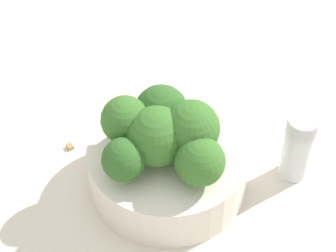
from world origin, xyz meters
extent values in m
plane|color=beige|center=(0.00, 0.00, 0.00)|extent=(3.00, 3.00, 0.00)
cylinder|color=silver|center=(0.00, 0.00, 0.03)|extent=(0.17, 0.17, 0.05)
cylinder|color=#8EB770|center=(0.02, 0.01, 0.06)|extent=(0.02, 0.02, 0.02)
sphere|color=#2D5B23|center=(0.02, 0.01, 0.09)|extent=(0.06, 0.06, 0.06)
cylinder|color=#8EB770|center=(0.00, 0.04, 0.07)|extent=(0.02, 0.02, 0.03)
sphere|color=#386B28|center=(0.00, 0.04, 0.09)|extent=(0.05, 0.05, 0.05)
cylinder|color=#7A9E5B|center=(-0.04, 0.04, 0.06)|extent=(0.02, 0.02, 0.02)
sphere|color=#2D5B23|center=(-0.04, 0.04, 0.08)|extent=(0.04, 0.04, 0.04)
cylinder|color=#8EB770|center=(-0.04, -0.03, 0.06)|extent=(0.02, 0.02, 0.02)
sphere|color=#386B28|center=(-0.04, -0.03, 0.08)|extent=(0.05, 0.05, 0.05)
cylinder|color=#7A9E5B|center=(-0.01, 0.01, 0.06)|extent=(0.02, 0.02, 0.02)
sphere|color=#386B28|center=(-0.01, 0.01, 0.09)|extent=(0.06, 0.06, 0.06)
cylinder|color=#7A9E5B|center=(-0.01, -0.02, 0.07)|extent=(0.02, 0.02, 0.03)
sphere|color=#386B28|center=(-0.01, -0.02, 0.09)|extent=(0.06, 0.06, 0.06)
cylinder|color=silver|center=(0.03, -0.13, 0.03)|extent=(0.03, 0.03, 0.06)
cylinder|color=#B7B7BC|center=(0.03, -0.13, 0.07)|extent=(0.03, 0.03, 0.02)
cube|color=olive|center=(0.10, 0.04, 0.00)|extent=(0.01, 0.01, 0.01)
cube|color=tan|center=(0.07, 0.06, 0.00)|extent=(0.01, 0.01, 0.01)
cube|color=#AD7F4C|center=(0.04, 0.12, 0.00)|extent=(0.01, 0.01, 0.01)
camera|label=1|loc=(-0.38, -0.03, 0.47)|focal=60.00mm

